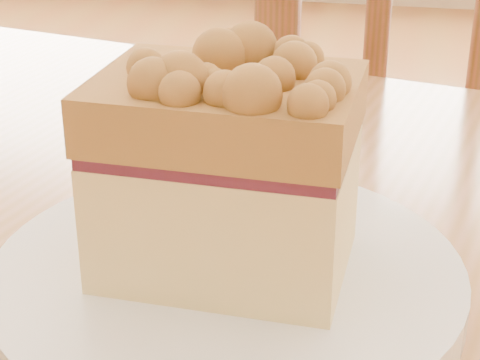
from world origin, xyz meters
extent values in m
cube|color=#A86E41|center=(0.08, 0.11, 0.73)|extent=(1.22, 0.94, 0.04)
cube|color=brown|center=(0.13, 0.73, 0.50)|extent=(0.61, 0.61, 0.04)
cylinder|color=brown|center=(0.24, 0.97, 0.23)|extent=(0.04, 0.04, 0.48)
cylinder|color=brown|center=(-0.12, 0.83, 0.23)|extent=(0.04, 0.04, 0.48)
cylinder|color=brown|center=(0.03, 0.46, 0.76)|extent=(0.04, 0.04, 0.51)
cylinder|color=brown|center=(0.21, 0.53, 0.75)|extent=(0.02, 0.02, 0.45)
cylinder|color=brown|center=(0.12, 0.49, 0.75)|extent=(0.02, 0.02, 0.45)
cylinder|color=white|center=(0.07, 0.10, 0.76)|extent=(0.23, 0.23, 0.02)
cylinder|color=white|center=(0.07, 0.10, 0.75)|extent=(0.15, 0.15, 0.01)
cube|color=#FBDC8D|center=(0.07, 0.10, 0.80)|extent=(0.12, 0.09, 0.06)
cube|color=#4E1626|center=(0.07, 0.10, 0.83)|extent=(0.11, 0.09, 0.01)
cube|color=olive|center=(0.07, 0.10, 0.85)|extent=(0.12, 0.09, 0.03)
sphere|color=olive|center=(0.03, 0.08, 0.86)|extent=(0.02, 0.02, 0.02)
sphere|color=olive|center=(0.08, 0.13, 0.87)|extent=(0.02, 0.02, 0.02)
sphere|color=olive|center=(0.09, 0.08, 0.87)|extent=(0.02, 0.02, 0.02)
sphere|color=olive|center=(0.07, 0.11, 0.86)|extent=(0.01, 0.01, 0.01)
sphere|color=olive|center=(0.09, 0.10, 0.86)|extent=(0.01, 0.01, 0.01)
sphere|color=olive|center=(0.07, 0.11, 0.87)|extent=(0.02, 0.02, 0.02)
sphere|color=olive|center=(0.06, 0.13, 0.86)|extent=(0.02, 0.02, 0.02)
sphere|color=olive|center=(0.11, 0.07, 0.86)|extent=(0.01, 0.01, 0.01)
sphere|color=olive|center=(0.05, 0.13, 0.87)|extent=(0.03, 0.03, 0.03)
sphere|color=olive|center=(0.10, 0.11, 0.87)|extent=(0.03, 0.03, 0.03)
sphere|color=olive|center=(0.08, 0.09, 0.86)|extent=(0.01, 0.01, 0.01)
sphere|color=olive|center=(0.07, 0.10, 0.87)|extent=(0.02, 0.02, 0.02)
sphere|color=olive|center=(0.05, 0.08, 0.87)|extent=(0.03, 0.03, 0.03)
sphere|color=olive|center=(0.10, 0.10, 0.87)|extent=(0.02, 0.02, 0.02)
sphere|color=olive|center=(0.07, 0.11, 0.86)|extent=(0.01, 0.01, 0.01)
sphere|color=olive|center=(0.06, 0.10, 0.86)|extent=(0.02, 0.02, 0.02)
sphere|color=olive|center=(0.05, 0.14, 0.87)|extent=(0.02, 0.02, 0.02)
sphere|color=olive|center=(0.10, 0.07, 0.87)|extent=(0.02, 0.02, 0.02)
sphere|color=olive|center=(0.09, 0.07, 0.87)|extent=(0.03, 0.03, 0.03)
sphere|color=olive|center=(0.08, 0.12, 0.87)|extent=(0.03, 0.03, 0.03)
sphere|color=olive|center=(0.01, 0.08, 0.83)|extent=(0.01, 0.01, 0.01)
sphere|color=olive|center=(0.01, 0.13, 0.82)|extent=(0.01, 0.01, 0.01)
sphere|color=olive|center=(0.01, 0.09, 0.85)|extent=(0.01, 0.01, 0.01)
sphere|color=olive|center=(0.01, 0.12, 0.82)|extent=(0.02, 0.02, 0.02)
sphere|color=olive|center=(0.01, 0.09, 0.84)|extent=(0.01, 0.01, 0.01)
camera|label=1|loc=(0.15, -0.23, 0.97)|focal=62.00mm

